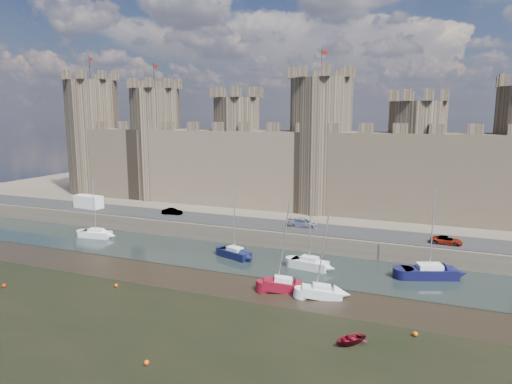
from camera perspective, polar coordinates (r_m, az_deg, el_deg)
ground at (r=42.35m, az=-12.44°, el=-17.91°), size 160.00×160.00×0.00m
seaweed_patch at (r=38.23m, az=-17.89°, el=-21.40°), size 70.00×34.00×0.01m
water_channel at (r=61.97m, az=0.32°, el=-8.58°), size 160.00×12.00×0.08m
quay at (r=95.01m, az=8.39°, el=-1.47°), size 160.00×60.00×2.50m
road at (r=70.30m, az=3.35°, el=-4.25°), size 160.00×7.00×0.10m
castle at (r=82.17m, az=6.14°, el=4.19°), size 108.50×11.00×29.00m
car_0 at (r=90.16m, az=-20.38°, el=-1.39°), size 3.54×1.68×1.17m
car_1 at (r=79.18m, az=-10.44°, el=-2.42°), size 3.61×1.75×1.14m
car_2 at (r=69.82m, az=5.93°, el=-3.86°), size 4.69×2.15×1.33m
car_3 at (r=65.43m, az=22.70°, el=-5.60°), size 4.08×1.99×1.11m
van at (r=88.59m, az=-20.20°, el=-1.17°), size 5.63×2.72×2.37m
sailboat_0 at (r=77.27m, az=-19.38°, el=-4.90°), size 5.05×2.42×9.12m
sailboat_1 at (r=62.89m, az=-2.67°, el=-7.61°), size 5.13×3.40×9.59m
sailboat_2 at (r=58.92m, az=6.71°, el=-8.83°), size 4.93×2.46×10.19m
sailboat_3 at (r=59.20m, az=20.86°, el=-9.31°), size 6.73×4.50×10.99m
sailboat_4 at (r=51.80m, az=3.43°, el=-11.49°), size 4.75×3.15×10.36m
sailboat_5 at (r=50.52m, az=8.20°, el=-12.23°), size 4.63×2.94×9.33m
dinghy_4 at (r=41.95m, az=11.63°, el=-17.67°), size 3.57×3.79×0.64m
buoy_0 at (r=60.21m, az=-28.97°, el=-10.20°), size 0.45×0.45×0.45m
buoy_1 at (r=55.35m, az=-17.07°, el=-11.10°), size 0.44×0.44×0.44m
buoy_3 at (r=44.63m, az=19.29°, el=-16.41°), size 0.46×0.46×0.46m
buoy_4 at (r=39.18m, az=-13.52°, el=-20.03°), size 0.42×0.42×0.42m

